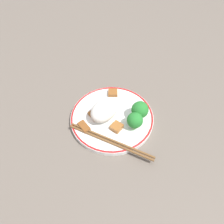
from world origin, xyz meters
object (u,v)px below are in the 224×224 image
Objects in this scene: plate at (112,117)px; chopsticks at (111,141)px; broccoli_back_left at (135,120)px; broccoli_back_center at (140,110)px.

plate is 0.09m from chopsticks.
broccoli_back_left is 0.21× the size of chopsticks.
chopsticks is at bearing 170.90° from broccoli_back_left.
broccoli_back_left is at bearing -9.10° from chopsticks.
plate is 1.02× the size of chopsticks.
broccoli_back_left is 0.87× the size of broccoli_back_center.
broccoli_back_center is (0.05, -0.06, 0.04)m from plate.
broccoli_back_left is at bearing -162.36° from broccoli_back_center.
broccoli_back_left is 0.04m from broccoli_back_center.
chopsticks is (-0.12, 0.00, -0.03)m from broccoli_back_center.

